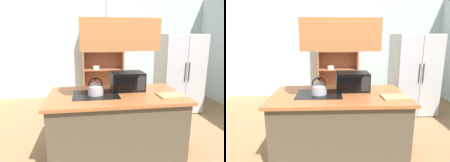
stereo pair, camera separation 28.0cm
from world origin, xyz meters
TOP-DOWN VIEW (x-y plane):
  - ground_plane at (0.00, 0.00)m, footprint 7.80×7.80m
  - wall_back at (0.00, 3.00)m, footprint 6.00×0.12m
  - kitchen_island at (-0.06, -0.02)m, footprint 1.78×0.99m
  - range_hood at (-0.06, -0.02)m, footprint 0.90×0.70m
  - refrigerator at (1.65, 1.59)m, footprint 0.90×0.77m
  - dish_cabinet at (0.04, 2.79)m, footprint 1.10×0.40m
  - kettle at (-0.32, -0.02)m, footprint 0.21×0.21m
  - cutting_board at (0.64, -0.21)m, footprint 0.35×0.26m
  - microwave at (0.14, 0.16)m, footprint 0.46×0.35m

SIDE VIEW (x-z plane):
  - ground_plane at x=0.00m, z-range 0.00..0.00m
  - kitchen_island at x=-0.06m, z-range 0.00..0.90m
  - refrigerator at x=1.65m, z-range 0.00..1.71m
  - dish_cabinet at x=0.04m, z-range -0.11..1.85m
  - cutting_board at x=0.64m, z-range 0.90..0.92m
  - kettle at x=-0.32m, z-range 0.88..1.11m
  - microwave at x=0.14m, z-range 0.90..1.16m
  - wall_back at x=0.00m, z-range 0.00..2.70m
  - range_hood at x=-0.06m, z-range 1.17..2.38m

